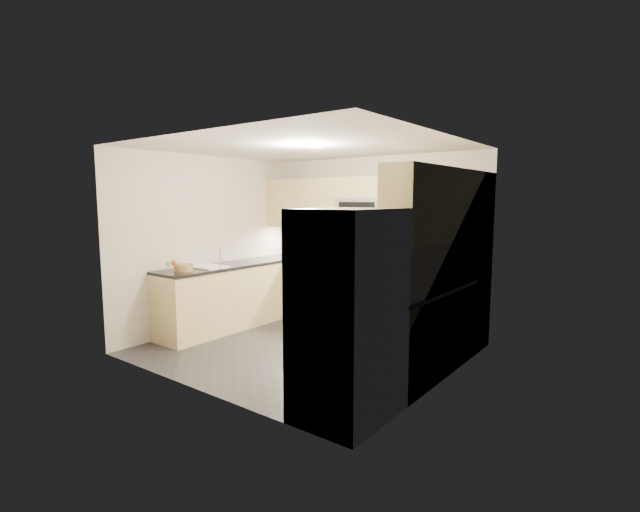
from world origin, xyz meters
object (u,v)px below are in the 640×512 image
Objects in this scene: microwave at (364,212)px; cutting_board at (315,259)px; fruit_basket at (184,268)px; refrigerator at (349,315)px; gas_range at (358,297)px; utensil_bowl at (448,267)px.

microwave reaches higher than cutting_board.
cutting_board is 2.05m from fruit_basket.
refrigerator is at bearing -9.35° from fruit_basket.
microwave is at bearing 90.00° from gas_range.
gas_range is at bearing 0.19° from cutting_board.
gas_range is 1.20× the size of microwave.
gas_range is 1.25m from microwave.
refrigerator is 4.43× the size of cutting_board.
cutting_board is at bearing 71.06° from fruit_basket.
fruit_basket is (-1.48, -1.94, 0.53)m from gas_range.
cutting_board is (-2.26, 2.42, 0.05)m from refrigerator.
utensil_bowl is at bearing -1.87° from cutting_board.
refrigerator is at bearing -60.38° from microwave.
refrigerator is at bearing -59.12° from gas_range.
fruit_basket is at bearing -108.94° from cutting_board.
refrigerator is (1.45, -2.55, -0.80)m from microwave.
gas_range is 0.95m from cutting_board.
fruit_basket is (-1.48, -2.07, -0.72)m from microwave.
utensil_bowl is 3.41m from fruit_basket.
utensil_bowl reaches higher than gas_range.
cutting_board is 1.65× the size of fruit_basket.
microwave reaches higher than refrigerator.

